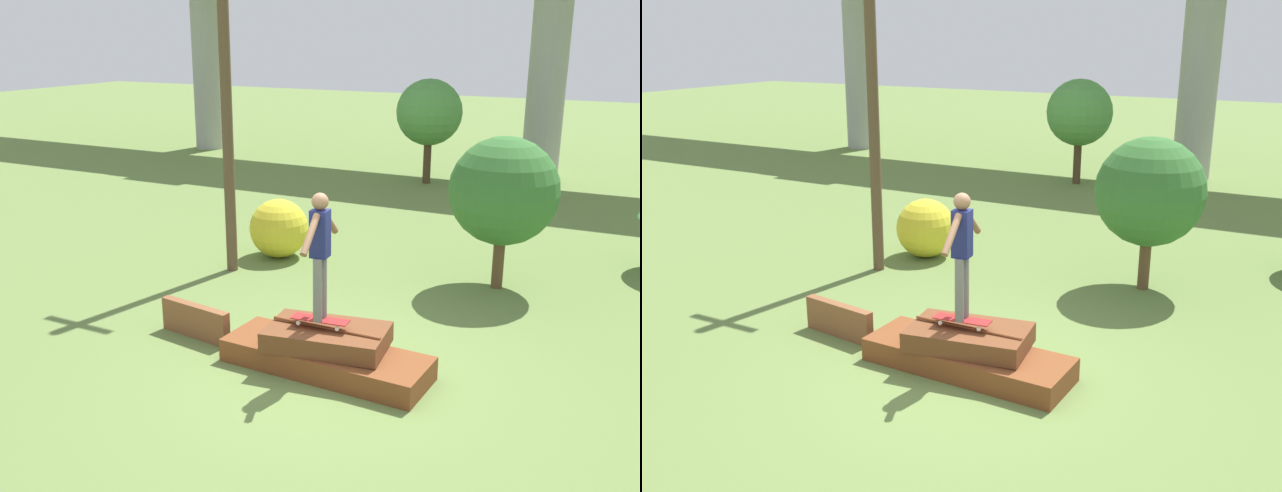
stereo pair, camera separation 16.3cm
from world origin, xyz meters
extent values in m
plane|color=olive|center=(0.00, 0.00, 0.00)|extent=(80.00, 80.00, 0.00)
cube|color=brown|center=(0.00, 0.00, 0.16)|extent=(2.80, 1.02, 0.32)
cube|color=brown|center=(-0.01, 0.06, 0.45)|extent=(1.68, 1.13, 0.29)
cylinder|color=brown|center=(0.00, 0.00, 0.60)|extent=(1.54, 0.04, 0.04)
cube|color=brown|center=(-2.16, 0.09, 0.25)|extent=(1.23, 0.31, 0.50)
cube|color=maroon|center=(-0.08, 0.00, 0.71)|extent=(0.78, 0.30, 0.01)
cylinder|color=silver|center=(0.18, 0.12, 0.65)|extent=(0.06, 0.04, 0.05)
cylinder|color=silver|center=(0.20, -0.06, 0.65)|extent=(0.06, 0.04, 0.05)
cylinder|color=silver|center=(-0.36, 0.06, 0.65)|extent=(0.06, 0.04, 0.05)
cylinder|color=silver|center=(-0.34, -0.12, 0.65)|extent=(0.06, 0.04, 0.05)
cylinder|color=slate|center=(-0.09, 0.08, 1.14)|extent=(0.12, 0.12, 0.84)
cylinder|color=slate|center=(-0.07, -0.09, 1.14)|extent=(0.12, 0.12, 0.84)
cube|color=#191E51|center=(-0.08, 0.00, 1.86)|extent=(0.24, 0.23, 0.61)
sphere|color=brown|center=(-0.08, 0.00, 2.28)|extent=(0.22, 0.22, 0.22)
cylinder|color=brown|center=(-0.12, 0.33, 1.94)|extent=(0.14, 0.52, 0.45)
cylinder|color=brown|center=(-0.04, -0.33, 1.94)|extent=(0.14, 0.52, 0.45)
cylinder|color=#9E9E99|center=(-12.10, 14.41, 3.15)|extent=(1.10, 1.10, 6.29)
cylinder|color=#9E9E99|center=(0.00, 14.41, 3.15)|extent=(1.10, 1.10, 6.29)
cylinder|color=brown|center=(-3.38, 2.86, 3.19)|extent=(0.20, 0.20, 6.38)
cylinder|color=#4C3823|center=(-2.74, 11.97, 0.62)|extent=(0.22, 0.22, 1.25)
sphere|color=#4C8E42|center=(-2.74, 11.97, 2.04)|extent=(1.87, 1.87, 1.87)
cylinder|color=brown|center=(1.23, 4.17, 0.47)|extent=(0.19, 0.19, 0.93)
sphere|color=#336B2D|center=(1.23, 4.17, 1.71)|extent=(1.83, 1.83, 1.83)
sphere|color=gold|center=(-3.01, 3.96, 0.58)|extent=(1.15, 1.15, 1.15)
camera|label=1|loc=(3.82, -7.60, 4.31)|focal=40.00mm
camera|label=2|loc=(3.96, -7.52, 4.31)|focal=40.00mm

